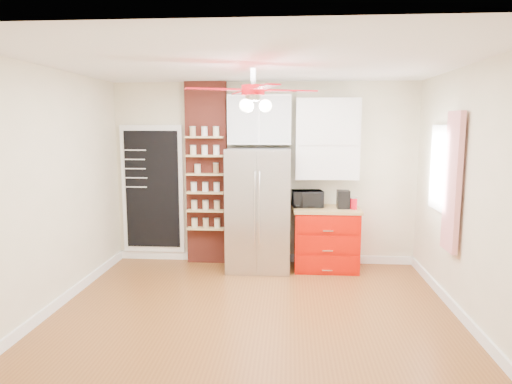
# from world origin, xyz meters

# --- Properties ---
(floor) EXTENTS (4.50, 4.50, 0.00)m
(floor) POSITION_xyz_m (0.00, 0.00, 0.00)
(floor) COLOR brown
(floor) RESTS_ON ground
(ceiling) EXTENTS (4.50, 4.50, 0.00)m
(ceiling) POSITION_xyz_m (0.00, 0.00, 2.70)
(ceiling) COLOR white
(ceiling) RESTS_ON wall_back
(wall_back) EXTENTS (4.50, 0.02, 2.70)m
(wall_back) POSITION_xyz_m (0.00, 2.00, 1.35)
(wall_back) COLOR beige
(wall_back) RESTS_ON floor
(wall_front) EXTENTS (4.50, 0.02, 2.70)m
(wall_front) POSITION_xyz_m (0.00, -2.00, 1.35)
(wall_front) COLOR beige
(wall_front) RESTS_ON floor
(wall_left) EXTENTS (0.02, 4.00, 2.70)m
(wall_left) POSITION_xyz_m (-2.25, 0.00, 1.35)
(wall_left) COLOR beige
(wall_left) RESTS_ON floor
(wall_right) EXTENTS (0.02, 4.00, 2.70)m
(wall_right) POSITION_xyz_m (2.25, 0.00, 1.35)
(wall_right) COLOR beige
(wall_right) RESTS_ON floor
(chalkboard) EXTENTS (0.95, 0.05, 1.95)m
(chalkboard) POSITION_xyz_m (-1.70, 1.96, 1.10)
(chalkboard) COLOR white
(chalkboard) RESTS_ON wall_back
(brick_pillar) EXTENTS (0.60, 0.16, 2.70)m
(brick_pillar) POSITION_xyz_m (-0.85, 1.92, 1.35)
(brick_pillar) COLOR maroon
(brick_pillar) RESTS_ON floor
(fridge) EXTENTS (0.90, 0.70, 1.75)m
(fridge) POSITION_xyz_m (-0.05, 1.63, 0.88)
(fridge) COLOR silver
(fridge) RESTS_ON floor
(upper_glass_cabinet) EXTENTS (0.90, 0.35, 0.70)m
(upper_glass_cabinet) POSITION_xyz_m (-0.05, 1.82, 2.15)
(upper_glass_cabinet) COLOR white
(upper_glass_cabinet) RESTS_ON wall_back
(red_cabinet) EXTENTS (0.94, 0.64, 0.90)m
(red_cabinet) POSITION_xyz_m (0.92, 1.68, 0.45)
(red_cabinet) COLOR #BD0C01
(red_cabinet) RESTS_ON floor
(upper_shelf_unit) EXTENTS (0.90, 0.30, 1.15)m
(upper_shelf_unit) POSITION_xyz_m (0.92, 1.85, 1.88)
(upper_shelf_unit) COLOR white
(upper_shelf_unit) RESTS_ON wall_back
(window) EXTENTS (0.04, 0.75, 1.05)m
(window) POSITION_xyz_m (2.23, 0.90, 1.55)
(window) COLOR white
(window) RESTS_ON wall_right
(curtain) EXTENTS (0.06, 0.40, 1.55)m
(curtain) POSITION_xyz_m (2.18, 0.35, 1.45)
(curtain) COLOR red
(curtain) RESTS_ON wall_right
(ceiling_fan) EXTENTS (1.40, 1.40, 0.44)m
(ceiling_fan) POSITION_xyz_m (0.00, 0.00, 2.42)
(ceiling_fan) COLOR silver
(ceiling_fan) RESTS_ON ceiling
(toaster_oven) EXTENTS (0.47, 0.35, 0.24)m
(toaster_oven) POSITION_xyz_m (0.64, 1.76, 1.02)
(toaster_oven) COLOR black
(toaster_oven) RESTS_ON red_cabinet
(coffee_maker) EXTENTS (0.18, 0.19, 0.26)m
(coffee_maker) POSITION_xyz_m (1.15, 1.68, 1.03)
(coffee_maker) COLOR black
(coffee_maker) RESTS_ON red_cabinet
(canister_left) EXTENTS (0.09, 0.09, 0.16)m
(canister_left) POSITION_xyz_m (1.29, 1.61, 0.98)
(canister_left) COLOR red
(canister_left) RESTS_ON red_cabinet
(canister_right) EXTENTS (0.14, 0.14, 0.16)m
(canister_right) POSITION_xyz_m (1.29, 1.65, 0.98)
(canister_right) COLOR red
(canister_right) RESTS_ON red_cabinet
(pantry_jar_oats) EXTENTS (0.10, 0.10, 0.12)m
(pantry_jar_oats) POSITION_xyz_m (-0.96, 1.76, 1.43)
(pantry_jar_oats) COLOR #C5B597
(pantry_jar_oats) RESTS_ON brick_pillar
(pantry_jar_beans) EXTENTS (0.10, 0.10, 0.14)m
(pantry_jar_beans) POSITION_xyz_m (-0.69, 1.79, 1.44)
(pantry_jar_beans) COLOR olive
(pantry_jar_beans) RESTS_ON brick_pillar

